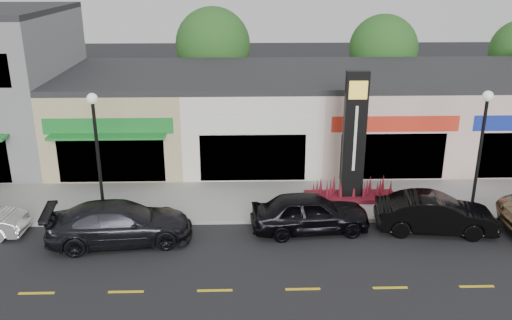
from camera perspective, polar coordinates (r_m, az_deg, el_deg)
The scene contains 15 objects.
ground at distance 21.59m, azimuth 4.08°, elevation -9.05°, with size 120.00×120.00×0.00m, color black.
sidewalk at distance 25.44m, azimuth 3.16°, elevation -4.19°, with size 52.00×4.30×0.15m, color gray.
curb at distance 23.41m, azimuth 3.60°, elevation -6.42°, with size 52.00×0.20×0.15m, color gray.
shop_beige at distance 31.98m, azimuth -13.23°, elevation 4.75°, with size 7.00×10.85×4.80m.
shop_cream at distance 31.34m, azimuth -0.54°, elevation 4.98°, with size 7.00×10.01×4.80m.
shop_pink_w at distance 32.22m, azimuth 12.05°, elevation 4.95°, with size 7.00×10.01×4.80m.
shop_pink_e at distance 34.54m, azimuth 23.45°, elevation 4.73°, with size 7.00×10.01×4.80m.
tree_rear_west at distance 38.72m, azimuth -4.56°, elevation 12.02°, with size 5.20×5.20×7.83m.
tree_rear_mid at distance 40.00m, azimuth 13.24°, elevation 11.33°, with size 4.80×4.80×7.29m.
lamp_west_near at distance 23.20m, azimuth -16.41°, elevation 1.59°, with size 0.44×0.44×5.47m.
lamp_east_near at distance 24.56m, azimuth 22.63°, elevation 1.85°, with size 0.44×0.44×5.47m.
pylon_sign at distance 24.92m, azimuth 10.17°, elevation 0.43°, with size 4.20×1.30×6.00m.
car_dark_sedan at distance 22.17m, azimuth -14.14°, elevation -6.45°, with size 5.66×2.30×1.64m, color black.
car_black_sedan at distance 22.48m, azimuth 5.72°, elevation -5.52°, with size 4.85×1.95×1.65m, color black.
car_black_conv at distance 23.51m, azimuth 18.33°, elevation -5.41°, with size 4.80×1.67×1.58m, color black.
Camera 1 is at (-2.03, -18.83, 10.38)m, focal length 38.00 mm.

